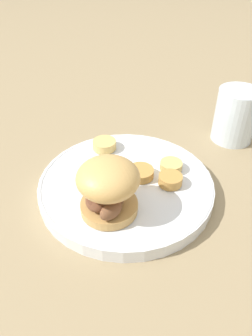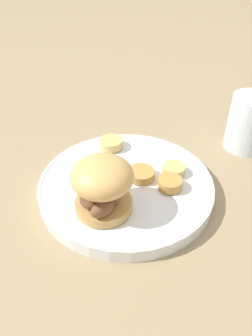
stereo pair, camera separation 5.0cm
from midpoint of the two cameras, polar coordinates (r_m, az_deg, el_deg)
The scene contains 8 objects.
ground_plane at distance 0.53m, azimuth -2.70°, elevation -4.20°, with size 4.00×4.00×0.00m, color #937F5B.
dinner_plate at distance 0.52m, azimuth -2.74°, elevation -3.15°, with size 0.28×0.28×0.02m.
sandwich at distance 0.44m, azimuth -6.50°, elevation -3.42°, with size 0.09×0.09×0.08m.
potato_round_0 at distance 0.54m, azimuth 5.24°, elevation 0.30°, with size 0.04×0.04×0.01m, color #DBB766.
potato_round_1 at distance 0.52m, azimuth -0.18°, elevation -0.96°, with size 0.04×0.04×0.01m, color #BC8942.
potato_round_2 at distance 0.59m, azimuth -6.23°, elevation 3.99°, with size 0.04×0.04×0.01m, color #DBB766.
potato_round_3 at distance 0.51m, azimuth 4.95°, elevation -2.16°, with size 0.04×0.04×0.02m, color #BC8942.
drinking_glass at distance 0.66m, azimuth 16.49°, elevation 8.69°, with size 0.08×0.08×0.10m.
Camera 1 is at (0.27, 0.29, 0.36)m, focal length 35.00 mm.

